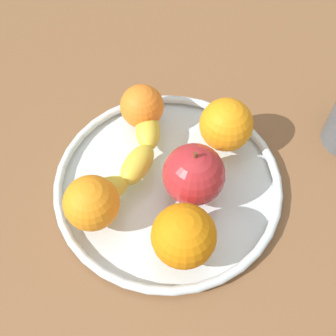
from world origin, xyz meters
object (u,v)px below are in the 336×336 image
object	(u,v)px
orange_front_right	(226,125)
orange_center	(184,236)
banana	(131,159)
fruit_bowl	(168,183)
orange_back_right	(91,203)
orange_front_left	(142,106)
apple	(194,175)

from	to	relation	value
orange_front_right	orange_center	bearing A→B (deg)	-157.75
orange_front_right	banana	bearing A→B (deg)	151.09
fruit_bowl	orange_back_right	world-z (taller)	orange_back_right
orange_back_right	orange_front_right	xyz separation A→B (cm)	(20.81, -4.68, 0.21)
orange_center	orange_front_left	xyz separation A→B (cm)	(11.29, 18.03, -0.74)
orange_front_right	orange_front_left	bearing A→B (deg)	114.72
orange_back_right	orange_center	size ratio (longest dim) A/B	0.90
fruit_bowl	banana	size ratio (longest dim) A/B	1.69
fruit_bowl	orange_back_right	xyz separation A→B (cm)	(-10.46, 3.25, 4.41)
fruit_bowl	orange_center	bearing A→B (deg)	-126.90
fruit_bowl	apple	distance (cm)	6.17
orange_front_right	fruit_bowl	bearing A→B (deg)	172.15
orange_back_right	orange_front_left	xyz separation A→B (cm)	(15.62, 6.61, -0.35)
banana	apple	world-z (taller)	apple
orange_front_right	orange_front_left	size ratio (longest dim) A/B	1.18
fruit_bowl	apple	xyz separation A→B (cm)	(1.00, -3.55, 4.94)
apple	orange_front_left	bearing A→B (deg)	72.78
orange_back_right	orange_center	world-z (taller)	orange_center
banana	orange_center	size ratio (longest dim) A/B	2.39
fruit_bowl	banana	distance (cm)	6.16
apple	orange_front_left	size ratio (longest dim) A/B	1.40
fruit_bowl	orange_front_left	size ratio (longest dim) A/B	4.97
banana	orange_center	distance (cm)	14.29
orange_center	orange_front_left	size ratio (longest dim) A/B	1.23
fruit_bowl	orange_back_right	size ratio (longest dim) A/B	4.48
orange_back_right	fruit_bowl	bearing A→B (deg)	-17.27
banana	fruit_bowl	bearing A→B (deg)	-85.78
apple	orange_back_right	xyz separation A→B (cm)	(-11.46, 6.80, -0.53)
orange_back_right	orange_center	xyz separation A→B (cm)	(4.32, -11.42, 0.39)
fruit_bowl	orange_back_right	distance (cm)	11.81
banana	orange_back_right	world-z (taller)	orange_back_right
banana	apple	size ratio (longest dim) A/B	2.10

